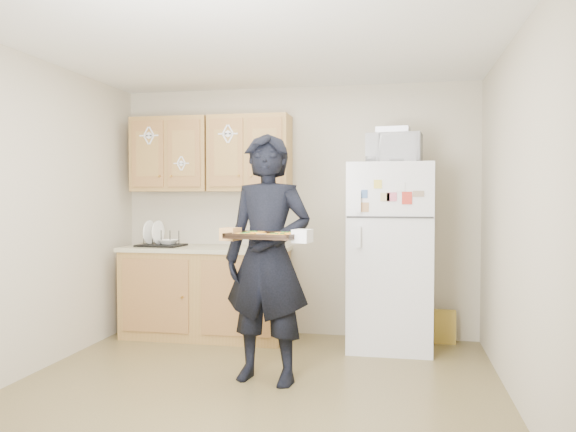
{
  "coord_description": "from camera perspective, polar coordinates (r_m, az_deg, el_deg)",
  "views": [
    {
      "loc": [
        1.03,
        -3.8,
        1.4
      ],
      "look_at": [
        0.19,
        0.45,
        1.25
      ],
      "focal_mm": 35.0,
      "sensor_mm": 36.0,
      "label": 1
    }
  ],
  "objects": [
    {
      "name": "upper_cab_right",
      "position": [
        5.63,
        -3.88,
        6.34
      ],
      "size": [
        0.8,
        0.33,
        0.75
      ],
      "primitive_type": "cube",
      "color": "olive",
      "rests_on": "wall_back"
    },
    {
      "name": "floor",
      "position": [
        4.18,
        -3.88,
        -17.55
      ],
      "size": [
        3.6,
        3.6,
        0.0
      ],
      "primitive_type": "plane",
      "color": "brown",
      "rests_on": "ground"
    },
    {
      "name": "person",
      "position": [
        4.23,
        -2.08,
        -4.32
      ],
      "size": [
        0.75,
        0.56,
        1.87
      ],
      "primitive_type": "imported",
      "rotation": [
        0.0,
        0.0,
        -0.18
      ],
      "color": "black",
      "rests_on": "floor"
    },
    {
      "name": "foil_pan",
      "position": [
        5.25,
        10.65,
        8.52
      ],
      "size": [
        0.32,
        0.24,
        0.06
      ],
      "primitive_type": "cube",
      "rotation": [
        0.0,
        0.0,
        -0.13
      ],
      "color": "#B3B3BA",
      "rests_on": "microwave"
    },
    {
      "name": "pizza_back_right",
      "position": [
        3.94,
        -0.31,
        -1.8
      ],
      "size": [
        0.16,
        0.16,
        0.02
      ],
      "primitive_type": "cylinder",
      "color": "gold",
      "rests_on": "baking_tray"
    },
    {
      "name": "pizza_back_left",
      "position": [
        4.03,
        -3.32,
        -1.71
      ],
      "size": [
        0.16,
        0.16,
        0.02
      ],
      "primitive_type": "cylinder",
      "color": "gold",
      "rests_on": "baking_tray"
    },
    {
      "name": "wall_left",
      "position": [
        4.74,
        -25.43,
        0.01
      ],
      "size": [
        0.04,
        3.6,
        2.5
      ],
      "primitive_type": "cube",
      "color": "#C0B59B",
      "rests_on": "floor"
    },
    {
      "name": "dish_rack",
      "position": [
        5.76,
        -12.76,
        -2.15
      ],
      "size": [
        0.46,
        0.36,
        0.17
      ],
      "primitive_type": "cube",
      "rotation": [
        0.0,
        0.0,
        -0.08
      ],
      "color": "black",
      "rests_on": "countertop"
    },
    {
      "name": "baking_tray",
      "position": [
        3.91,
        -2.3,
        -2.09
      ],
      "size": [
        0.54,
        0.44,
        0.04
      ],
      "primitive_type": "cube",
      "rotation": [
        0.0,
        0.0,
        -0.18
      ],
      "color": "black",
      "rests_on": "person"
    },
    {
      "name": "base_cabinet",
      "position": [
        5.69,
        -8.33,
        -7.82
      ],
      "size": [
        1.6,
        0.6,
        0.86
      ],
      "primitive_type": "cube",
      "color": "olive",
      "rests_on": "floor"
    },
    {
      "name": "bowl",
      "position": [
        5.73,
        -12.04,
        -2.58
      ],
      "size": [
        0.21,
        0.21,
        0.05
      ],
      "primitive_type": "imported",
      "rotation": [
        0.0,
        0.0,
        -0.13
      ],
      "color": "white",
      "rests_on": "dish_rack"
    },
    {
      "name": "pizza_front_left",
      "position": [
        3.88,
        -4.32,
        -1.86
      ],
      "size": [
        0.16,
        0.16,
        0.02
      ],
      "primitive_type": "cylinder",
      "color": "gold",
      "rests_on": "baking_tray"
    },
    {
      "name": "microwave",
      "position": [
        5.2,
        10.75,
        6.76
      ],
      "size": [
        0.51,
        0.37,
        0.27
      ],
      "primitive_type": "imported",
      "rotation": [
        0.0,
        0.0,
        -0.1
      ],
      "color": "white",
      "rests_on": "refrigerator"
    },
    {
      "name": "upper_cab_left",
      "position": [
        5.89,
        -11.65,
        6.11
      ],
      "size": [
        0.8,
        0.33,
        0.75
      ],
      "primitive_type": "cube",
      "color": "olive",
      "rests_on": "wall_back"
    },
    {
      "name": "pizza_front_right",
      "position": [
        3.79,
        -1.23,
        -1.95
      ],
      "size": [
        0.16,
        0.16,
        0.02
      ],
      "primitive_type": "cylinder",
      "color": "gold",
      "rests_on": "baking_tray"
    },
    {
      "name": "countertop",
      "position": [
        5.63,
        -8.35,
        -3.31
      ],
      "size": [
        1.64,
        0.64,
        0.04
      ],
      "primitive_type": "cube",
      "color": "#BDB691",
      "rests_on": "base_cabinet"
    },
    {
      "name": "cereal_box",
      "position": [
        5.63,
        15.65,
        -10.79
      ],
      "size": [
        0.2,
        0.07,
        0.32
      ],
      "primitive_type": "cube",
      "color": "#E3D550",
      "rests_on": "floor"
    },
    {
      "name": "wall_front",
      "position": [
        2.26,
        -15.94,
        -1.85
      ],
      "size": [
        3.6,
        0.04,
        2.5
      ],
      "primitive_type": "cube",
      "color": "#C0B59B",
      "rests_on": "floor"
    },
    {
      "name": "soap_bottle",
      "position": [
        5.3,
        -1.68,
        -2.36
      ],
      "size": [
        0.09,
        0.09,
        0.19
      ],
      "primitive_type": "imported",
      "rotation": [
        0.0,
        0.0,
        -0.02
      ],
      "color": "white",
      "rests_on": "countertop"
    },
    {
      "name": "wall_right",
      "position": [
        3.88,
        22.66,
        -0.35
      ],
      "size": [
        0.04,
        3.6,
        2.5
      ],
      "primitive_type": "cube",
      "color": "#C0B59B",
      "rests_on": "floor"
    },
    {
      "name": "refrigerator",
      "position": [
        5.26,
        10.31,
        -4.02
      ],
      "size": [
        0.75,
        0.7,
        1.7
      ],
      "primitive_type": "cube",
      "color": "white",
      "rests_on": "floor"
    },
    {
      "name": "ceiling",
      "position": [
        4.09,
        -3.97,
        17.62
      ],
      "size": [
        3.6,
        3.6,
        0.0
      ],
      "primitive_type": "plane",
      "color": "white",
      "rests_on": "wall_back"
    },
    {
      "name": "wall_back",
      "position": [
        5.7,
        0.8,
        0.51
      ],
      "size": [
        3.6,
        0.04,
        2.5
      ],
      "primitive_type": "cube",
      "color": "#C0B59B",
      "rests_on": "floor"
    }
  ]
}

